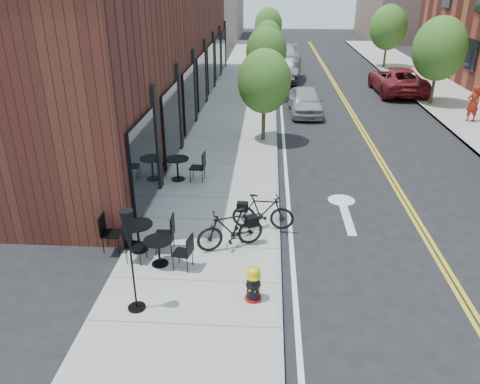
{
  "coord_description": "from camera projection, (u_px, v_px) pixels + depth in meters",
  "views": [
    {
      "loc": [
        -0.4,
        -10.35,
        6.43
      ],
      "look_at": [
        -1.14,
        1.53,
        1.0
      ],
      "focal_mm": 35.0,
      "sensor_mm": 36.0,
      "label": 1
    }
  ],
  "objects": [
    {
      "name": "bistro_set_a",
      "position": [
        159.0,
        248.0,
        11.17
      ],
      "size": [
        1.67,
        0.83,
        0.88
      ],
      "rotation": [
        0.0,
        0.0,
        -0.2
      ],
      "color": "black",
      "rests_on": "sidewalk_near"
    },
    {
      "name": "bicycle_right",
      "position": [
        263.0,
        212.0,
        12.78
      ],
      "size": [
        1.73,
        0.57,
        1.02
      ],
      "primitive_type": "imported",
      "rotation": [
        0.0,
        0.0,
        1.52
      ],
      "color": "black",
      "rests_on": "sidewalk_near"
    },
    {
      "name": "sidewalk_near",
      "position": [
        233.0,
        133.0,
        21.21
      ],
      "size": [
        4.0,
        70.0,
        0.12
      ],
      "primitive_type": "cube",
      "color": "#9E9B93",
      "rests_on": "ground"
    },
    {
      "name": "parked_car_a",
      "position": [
        305.0,
        101.0,
        24.19
      ],
      "size": [
        1.72,
        4.02,
        1.36
      ],
      "primitive_type": "imported",
      "rotation": [
        0.0,
        0.0,
        0.03
      ],
      "color": "#9D9FA4",
      "rests_on": "ground"
    },
    {
      "name": "tree_near_a",
      "position": [
        264.0,
        81.0,
        19.17
      ],
      "size": [
        2.2,
        2.2,
        3.81
      ],
      "color": "#382B1E",
      "rests_on": "sidewalk_near"
    },
    {
      "name": "tree_near_d",
      "position": [
        268.0,
        25.0,
        40.88
      ],
      "size": [
        2.4,
        2.4,
        4.11
      ],
      "color": "#382B1E",
      "rests_on": "sidewalk_near"
    },
    {
      "name": "tree_near_c",
      "position": [
        267.0,
        38.0,
        33.73
      ],
      "size": [
        2.1,
        2.1,
        3.67
      ],
      "color": "#382B1E",
      "rests_on": "sidewalk_near"
    },
    {
      "name": "parked_car_c",
      "position": [
        285.0,
        57.0,
        37.39
      ],
      "size": [
        2.43,
        5.39,
        1.53
      ],
      "primitive_type": "imported",
      "rotation": [
        0.0,
        0.0,
        -0.05
      ],
      "color": "#B3B3B8",
      "rests_on": "ground"
    },
    {
      "name": "tree_far_b",
      "position": [
        440.0,
        49.0,
        24.82
      ],
      "size": [
        2.8,
        2.8,
        4.62
      ],
      "color": "#382B1E",
      "rests_on": "sidewalk_far"
    },
    {
      "name": "building_near",
      "position": [
        150.0,
        43.0,
        23.67
      ],
      "size": [
        5.0,
        28.0,
        7.0
      ],
      "primitive_type": "cube",
      "color": "#471C16",
      "rests_on": "ground"
    },
    {
      "name": "parked_car_far",
      "position": [
        397.0,
        80.0,
        28.56
      ],
      "size": [
        2.7,
        5.74,
        1.59
      ],
      "primitive_type": "imported",
      "rotation": [
        0.0,
        0.0,
        3.15
      ],
      "color": "maroon",
      "rests_on": "ground"
    },
    {
      "name": "tree_far_c",
      "position": [
        388.0,
        27.0,
        35.71
      ],
      "size": [
        2.8,
        2.8,
        4.62
      ],
      "color": "#382B1E",
      "rests_on": "sidewalk_far"
    },
    {
      "name": "bistro_set_c",
      "position": [
        177.0,
        166.0,
        15.93
      ],
      "size": [
        1.89,
        0.86,
        1.01
      ],
      "rotation": [
        0.0,
        0.0,
        -0.07
      ],
      "color": "black",
      "rests_on": "sidewalk_near"
    },
    {
      "name": "ground",
      "position": [
        280.0,
        253.0,
        12.04
      ],
      "size": [
        120.0,
        120.0,
        0.0
      ],
      "primitive_type": "plane",
      "color": "black",
      "rests_on": "ground"
    },
    {
      "name": "tree_near_b",
      "position": [
        266.0,
        51.0,
        26.38
      ],
      "size": [
        2.3,
        2.3,
        3.98
      ],
      "color": "#382B1E",
      "rests_on": "sidewalk_near"
    },
    {
      "name": "fire_hydrant",
      "position": [
        253.0,
        284.0,
        9.96
      ],
      "size": [
        0.45,
        0.45,
        0.84
      ],
      "rotation": [
        0.0,
        0.0,
        0.27
      ],
      "color": "maroon",
      "rests_on": "sidewalk_near"
    },
    {
      "name": "pedestrian",
      "position": [
        473.0,
        104.0,
        22.42
      ],
      "size": [
        0.69,
        0.51,
        1.74
      ],
      "primitive_type": "imported",
      "rotation": [
        0.0,
        0.0,
        3.3
      ],
      "color": "#9F2515",
      "rests_on": "sidewalk_far"
    },
    {
      "name": "bistro_set_b",
      "position": [
        138.0,
        233.0,
        11.75
      ],
      "size": [
        1.8,
        0.8,
        0.97
      ],
      "rotation": [
        0.0,
        0.0,
        0.03
      ],
      "color": "black",
      "rests_on": "sidewalk_near"
    },
    {
      "name": "parked_car_b",
      "position": [
        287.0,
        69.0,
        31.9
      ],
      "size": [
        2.19,
        5.06,
        1.62
      ],
      "primitive_type": "imported",
      "rotation": [
        0.0,
        0.0,
        -0.1
      ],
      "color": "black",
      "rests_on": "ground"
    },
    {
      "name": "bicycle_left",
      "position": [
        230.0,
        229.0,
        11.84
      ],
      "size": [
        1.83,
        1.18,
        1.07
      ],
      "primitive_type": "imported",
      "rotation": [
        0.0,
        0.0,
        -1.15
      ],
      "color": "black",
      "rests_on": "sidewalk_near"
    },
    {
      "name": "patio_umbrella",
      "position": [
        129.0,
        240.0,
        9.15
      ],
      "size": [
        0.37,
        0.37,
        2.3
      ],
      "color": "black",
      "rests_on": "sidewalk_near"
    }
  ]
}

